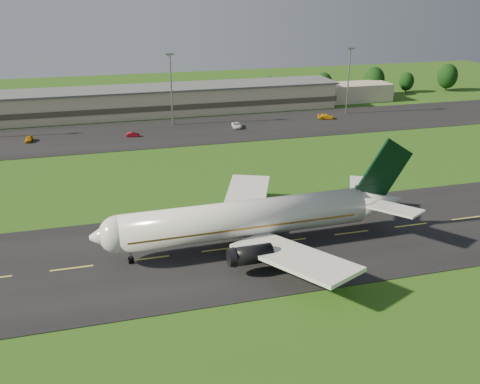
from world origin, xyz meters
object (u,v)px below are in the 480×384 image
object	(u,v)px
airliner	(251,219)
service_vehicle_d	(326,117)
light_mast_centre	(171,81)
light_mast_east	(349,73)
service_vehicle_a	(29,139)
service_vehicle_b	(133,135)
terminal	(169,100)
service_vehicle_c	(237,125)

from	to	relation	value
airliner	service_vehicle_d	bearing A→B (deg)	56.93
light_mast_centre	light_mast_east	distance (m)	55.00
service_vehicle_a	service_vehicle_b	xyz separation A→B (m)	(26.34, -2.42, -0.11)
terminal	service_vehicle_b	distance (m)	29.96
light_mast_centre	service_vehicle_a	size ratio (longest dim) A/B	4.88
service_vehicle_a	service_vehicle_b	distance (m)	26.45
service_vehicle_a	service_vehicle_d	xyz separation A→B (m)	(84.47, 2.51, 0.03)
service_vehicle_a	service_vehicle_b	size ratio (longest dim) A/B	1.15
light_mast_east	service_vehicle_c	world-z (taller)	light_mast_east
airliner	light_mast_east	xyz separation A→B (m)	(55.28, 79.98, 8.08)
light_mast_centre	service_vehicle_d	bearing A→B (deg)	-6.63
light_mast_centre	service_vehicle_c	bearing A→B (deg)	-26.45
terminal	service_vehicle_c	bearing A→B (deg)	-57.79
terminal	service_vehicle_b	world-z (taller)	terminal
airliner	light_mast_centre	xyz separation A→B (m)	(0.28, 79.98, 8.08)
service_vehicle_a	service_vehicle_c	world-z (taller)	service_vehicle_c
light_mast_centre	service_vehicle_c	xyz separation A→B (m)	(16.90, -8.41, -11.91)
airliner	service_vehicle_d	xyz separation A→B (m)	(46.09, 74.66, -3.82)
service_vehicle_c	light_mast_east	bearing A→B (deg)	20.37
light_mast_centre	service_vehicle_a	world-z (taller)	light_mast_centre
service_vehicle_d	terminal	bearing A→B (deg)	81.12
service_vehicle_b	service_vehicle_c	world-z (taller)	service_vehicle_c
airliner	service_vehicle_a	xyz separation A→B (m)	(-38.38, 72.14, -3.85)
service_vehicle_d	service_vehicle_a	bearing A→B (deg)	108.66
service_vehicle_a	service_vehicle_b	bearing A→B (deg)	-0.92
terminal	service_vehicle_b	bearing A→B (deg)	-117.43
terminal	service_vehicle_a	distance (m)	46.82
airliner	service_vehicle_a	world-z (taller)	airliner
airliner	service_vehicle_b	xyz separation A→B (m)	(-12.04, 69.73, -3.96)
service_vehicle_a	service_vehicle_c	distance (m)	55.56
terminal	service_vehicle_d	xyz separation A→B (m)	(44.40, -21.50, -3.15)
light_mast_centre	service_vehicle_a	xyz separation A→B (m)	(-38.66, -7.84, -11.93)
light_mast_centre	service_vehicle_b	bearing A→B (deg)	-140.23
airliner	service_vehicle_a	size ratio (longest dim) A/B	12.30
service_vehicle_a	service_vehicle_c	xyz separation A→B (m)	(55.55, -0.57, 0.02)
light_mast_centre	service_vehicle_d	distance (m)	47.62
light_mast_east	service_vehicle_a	size ratio (longest dim) A/B	4.88
terminal	service_vehicle_b	xyz separation A→B (m)	(-13.72, -26.43, -3.29)
light_mast_centre	light_mast_east	world-z (taller)	same
light_mast_centre	airliner	bearing A→B (deg)	-90.20
airliner	service_vehicle_c	bearing A→B (deg)	75.12
service_vehicle_d	light_mast_centre	bearing A→B (deg)	100.33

